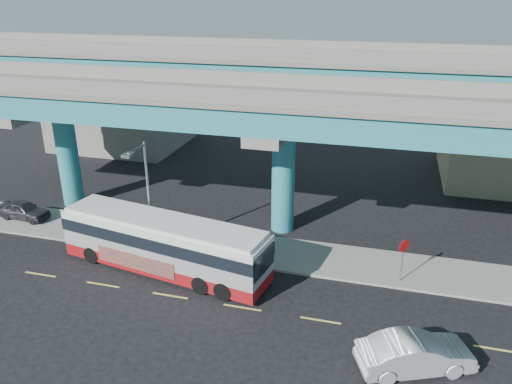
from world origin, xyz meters
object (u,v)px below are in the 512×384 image
(stop_sign, at_px, (404,251))
(street_lamp, at_px, (143,183))
(transit_bus, at_px, (164,243))
(sedan, at_px, (415,354))
(parked_car, at_px, (24,210))

(stop_sign, bearing_deg, street_lamp, 158.74)
(transit_bus, distance_m, street_lamp, 3.66)
(sedan, distance_m, stop_sign, 6.89)
(transit_bus, bearing_deg, street_lamp, 151.35)
(street_lamp, height_order, stop_sign, street_lamp)
(transit_bus, height_order, street_lamp, street_lamp)
(stop_sign, bearing_deg, transit_bus, 165.16)
(parked_car, relative_size, street_lamp, 0.55)
(sedan, height_order, stop_sign, stop_sign)
(sedan, relative_size, street_lamp, 0.76)
(sedan, height_order, street_lamp, street_lamp)
(parked_car, xyz_separation_m, street_lamp, (10.58, -2.07, 3.89))
(sedan, xyz_separation_m, stop_sign, (-0.60, 6.77, 1.17))
(transit_bus, distance_m, parked_car, 12.83)
(sedan, distance_m, parked_car, 27.20)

